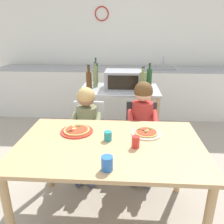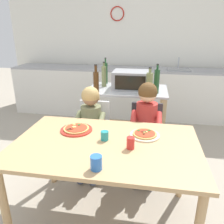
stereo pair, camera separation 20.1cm
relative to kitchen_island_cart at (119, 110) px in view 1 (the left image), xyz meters
The scene contains 20 objects.
ground_plane 0.59m from the kitchen_island_cart, 118.49° to the right, with size 11.91×11.91×0.00m, color #A89E8C.
back_wall_tiled 1.94m from the kitchen_island_cart, 91.16° to the left, with size 5.06×0.14×2.70m.
kitchen_counter 1.38m from the kitchen_island_cart, 91.46° to the left, with size 4.56×0.60×1.10m.
kitchen_island_cart is the anchor object (origin of this frame).
toaster_oven 0.40m from the kitchen_island_cart, 19.43° to the left, with size 0.46×0.35×0.23m.
bottle_brown_beer 0.60m from the kitchen_island_cart, 147.10° to the right, with size 0.07×0.07×0.33m.
bottle_dark_olive_oil 0.58m from the kitchen_island_cart, 22.26° to the right, with size 0.06×0.06×0.35m.
bottle_clear_vinegar 0.60m from the kitchen_island_cart, 144.02° to the left, with size 0.06×0.06×0.35m.
bottle_tall_green_wine 0.54m from the kitchen_island_cart, 168.09° to the left, with size 0.06×0.06×0.32m.
bottle_slim_sauce 0.57m from the kitchen_island_cart, 43.48° to the right, with size 0.08×0.08×0.32m.
dining_table 1.26m from the kitchen_island_cart, 91.64° to the right, with size 1.46×0.93×0.75m.
dining_chair_left 0.62m from the kitchen_island_cart, 123.29° to the right, with size 0.36×0.36×0.81m.
dining_chair_right 0.56m from the kitchen_island_cart, 61.50° to the right, with size 0.36×0.36×0.81m.
child_in_olive_shirt 0.72m from the kitchen_island_cart, 117.93° to the right, with size 0.32×0.42×1.00m.
child_in_red_shirt 0.67m from the kitchen_island_cart, 66.36° to the right, with size 0.32×0.42×1.07m.
pizza_plate_red_rimmed 1.14m from the kitchen_island_cart, 107.36° to the right, with size 0.28×0.28×0.03m.
pizza_plate_cream 1.12m from the kitchen_island_cart, 76.26° to the right, with size 0.25×0.25×0.03m.
drinking_cup_blue 1.63m from the kitchen_island_cart, 90.89° to the right, with size 0.08×0.08×0.10m, color blue.
drinking_cup_teal 1.22m from the kitchen_island_cart, 92.53° to the right, with size 0.06×0.06×0.08m, color teal.
drinking_cup_red 1.34m from the kitchen_island_cart, 82.82° to the right, with size 0.06×0.06×0.09m, color red.
Camera 1 is at (0.12, -1.58, 1.61)m, focal length 36.50 mm.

